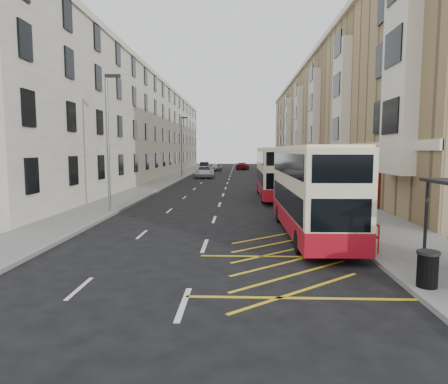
{
  "coord_description": "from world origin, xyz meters",
  "views": [
    {
      "loc": [
        1.36,
        -11.41,
        3.77
      ],
      "look_at": [
        0.67,
        6.58,
        1.87
      ],
      "focal_mm": 32.0,
      "sensor_mm": 36.0,
      "label": 1
    }
  ],
  "objects_px": {
    "street_lamp_near": "(109,135)",
    "white_van": "(205,172)",
    "car_red": "(243,166)",
    "street_lamp_far": "(182,144)",
    "double_decker_rear": "(274,172)",
    "litter_bin": "(428,268)",
    "car_silver": "(215,167)",
    "pedestrian_far": "(352,207)",
    "car_dark": "(204,166)",
    "double_decker_front": "(311,190)"
  },
  "relations": [
    {
      "from": "street_lamp_near",
      "to": "white_van",
      "type": "bearing_deg",
      "value": 84.61
    },
    {
      "from": "car_red",
      "to": "street_lamp_far",
      "type": "bearing_deg",
      "value": 82.5
    },
    {
      "from": "double_decker_rear",
      "to": "litter_bin",
      "type": "height_order",
      "value": "double_decker_rear"
    },
    {
      "from": "car_silver",
      "to": "street_lamp_far",
      "type": "bearing_deg",
      "value": -87.01
    },
    {
      "from": "double_decker_rear",
      "to": "pedestrian_far",
      "type": "xyz_separation_m",
      "value": [
        2.63,
        -12.39,
        -0.96
      ]
    },
    {
      "from": "street_lamp_near",
      "to": "street_lamp_far",
      "type": "relative_size",
      "value": 1.0
    },
    {
      "from": "pedestrian_far",
      "to": "car_dark",
      "type": "height_order",
      "value": "pedestrian_far"
    },
    {
      "from": "street_lamp_near",
      "to": "double_decker_rear",
      "type": "relative_size",
      "value": 0.81
    },
    {
      "from": "litter_bin",
      "to": "car_silver",
      "type": "height_order",
      "value": "car_silver"
    },
    {
      "from": "street_lamp_far",
      "to": "double_decker_front",
      "type": "relative_size",
      "value": 0.81
    },
    {
      "from": "litter_bin",
      "to": "pedestrian_far",
      "type": "distance_m",
      "value": 8.56
    },
    {
      "from": "pedestrian_far",
      "to": "street_lamp_near",
      "type": "bearing_deg",
      "value": -12.74
    },
    {
      "from": "car_silver",
      "to": "car_red",
      "type": "xyz_separation_m",
      "value": [
        4.94,
        6.13,
        -0.01
      ]
    },
    {
      "from": "double_decker_rear",
      "to": "white_van",
      "type": "xyz_separation_m",
      "value": [
        -7.5,
        23.16,
        -1.23
      ]
    },
    {
      "from": "white_van",
      "to": "car_dark",
      "type": "xyz_separation_m",
      "value": [
        -1.79,
        19.94,
        -0.01
      ]
    },
    {
      "from": "double_decker_front",
      "to": "car_silver",
      "type": "relative_size",
      "value": 2.43
    },
    {
      "from": "street_lamp_near",
      "to": "car_red",
      "type": "xyz_separation_m",
      "value": [
        8.35,
        53.76,
        -3.95
      ]
    },
    {
      "from": "litter_bin",
      "to": "car_dark",
      "type": "distance_m",
      "value": 65.07
    },
    {
      "from": "litter_bin",
      "to": "white_van",
      "type": "relative_size",
      "value": 0.17
    },
    {
      "from": "double_decker_rear",
      "to": "litter_bin",
      "type": "relative_size",
      "value": 10.2
    },
    {
      "from": "white_van",
      "to": "car_dark",
      "type": "height_order",
      "value": "white_van"
    },
    {
      "from": "street_lamp_near",
      "to": "litter_bin",
      "type": "height_order",
      "value": "street_lamp_near"
    },
    {
      "from": "litter_bin",
      "to": "car_silver",
      "type": "xyz_separation_m",
      "value": [
        -9.29,
        60.57,
        0.04
      ]
    },
    {
      "from": "double_decker_front",
      "to": "white_van",
      "type": "relative_size",
      "value": 1.77
    },
    {
      "from": "double_decker_front",
      "to": "car_dark",
      "type": "relative_size",
      "value": 2.13
    },
    {
      "from": "white_van",
      "to": "car_silver",
      "type": "xyz_separation_m",
      "value": [
        0.47,
        16.48,
        -0.09
      ]
    },
    {
      "from": "car_silver",
      "to": "street_lamp_near",
      "type": "bearing_deg",
      "value": -80.16
    },
    {
      "from": "street_lamp_near",
      "to": "litter_bin",
      "type": "bearing_deg",
      "value": -45.54
    },
    {
      "from": "white_van",
      "to": "car_dark",
      "type": "bearing_deg",
      "value": 91.15
    },
    {
      "from": "street_lamp_near",
      "to": "pedestrian_far",
      "type": "xyz_separation_m",
      "value": [
        13.07,
        -4.4,
        -3.59
      ]
    },
    {
      "from": "double_decker_rear",
      "to": "car_silver",
      "type": "bearing_deg",
      "value": 99.98
    },
    {
      "from": "double_decker_rear",
      "to": "white_van",
      "type": "height_order",
      "value": "double_decker_rear"
    },
    {
      "from": "double_decker_front",
      "to": "car_dark",
      "type": "bearing_deg",
      "value": 98.79
    },
    {
      "from": "double_decker_rear",
      "to": "pedestrian_far",
      "type": "relative_size",
      "value": 5.51
    },
    {
      "from": "street_lamp_far",
      "to": "pedestrian_far",
      "type": "xyz_separation_m",
      "value": [
        13.07,
        -34.4,
        -3.59
      ]
    },
    {
      "from": "double_decker_rear",
      "to": "car_silver",
      "type": "distance_m",
      "value": 40.28
    },
    {
      "from": "double_decker_rear",
      "to": "litter_bin",
      "type": "distance_m",
      "value": 21.1
    },
    {
      "from": "double_decker_front",
      "to": "double_decker_rear",
      "type": "xyz_separation_m",
      "value": [
        -0.42,
        13.87,
        0.0
      ]
    },
    {
      "from": "litter_bin",
      "to": "car_dark",
      "type": "xyz_separation_m",
      "value": [
        -11.55,
        64.04,
        0.11
      ]
    },
    {
      "from": "car_red",
      "to": "pedestrian_far",
      "type": "bearing_deg",
      "value": 106.5
    },
    {
      "from": "double_decker_front",
      "to": "white_van",
      "type": "distance_m",
      "value": 37.89
    },
    {
      "from": "pedestrian_far",
      "to": "white_van",
      "type": "relative_size",
      "value": 0.32
    },
    {
      "from": "pedestrian_far",
      "to": "car_red",
      "type": "bearing_deg",
      "value": -79.5
    },
    {
      "from": "car_dark",
      "to": "car_silver",
      "type": "bearing_deg",
      "value": -60.26
    },
    {
      "from": "litter_bin",
      "to": "street_lamp_near",
      "type": "bearing_deg",
      "value": 134.46
    },
    {
      "from": "litter_bin",
      "to": "white_van",
      "type": "distance_m",
      "value": 45.17
    },
    {
      "from": "street_lamp_far",
      "to": "white_van",
      "type": "relative_size",
      "value": 1.43
    },
    {
      "from": "car_dark",
      "to": "car_red",
      "type": "distance_m",
      "value": 7.68
    },
    {
      "from": "double_decker_rear",
      "to": "pedestrian_far",
      "type": "distance_m",
      "value": 12.71
    },
    {
      "from": "pedestrian_far",
      "to": "car_dark",
      "type": "xyz_separation_m",
      "value": [
        -11.92,
        55.49,
        -0.28
      ]
    }
  ]
}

